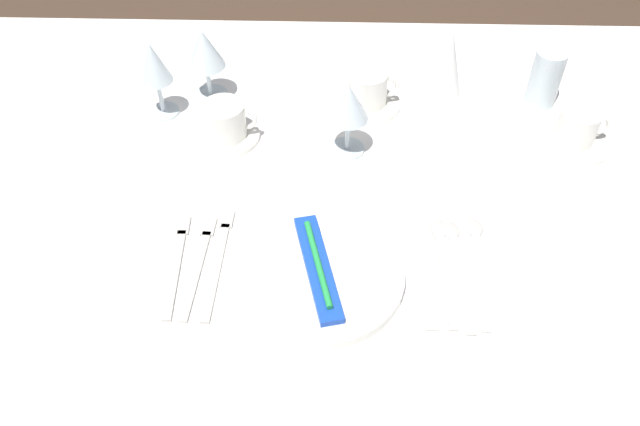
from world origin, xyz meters
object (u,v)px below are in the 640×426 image
(coffee_cup_left, at_px, (579,126))
(dinner_plate, at_px, (318,273))
(toothbrush_package, at_px, (318,267))
(spoon_tea, at_px, (478,258))
(fork_outer, at_px, (219,258))
(fork_inner, at_px, (199,262))
(spoon_soup, at_px, (442,258))
(coffee_cup_far, at_px, (368,88))
(dinner_knife, at_px, (425,274))
(fork_salad, at_px, (177,260))
(wine_glass_left, at_px, (154,66))
(spoon_dessert, at_px, (457,261))
(napkin_folded, at_px, (448,62))
(drink_tumbler, at_px, (544,81))
(coffee_cup_right, at_px, (225,120))
(wine_glass_centre, at_px, (204,52))
(wine_glass_right, at_px, (349,106))

(coffee_cup_left, bearing_deg, dinner_plate, -144.76)
(toothbrush_package, height_order, spoon_tea, toothbrush_package)
(fork_outer, bearing_deg, coffee_cup_left, 25.50)
(fork_inner, bearing_deg, spoon_soup, 2.81)
(coffee_cup_left, xyz_separation_m, coffee_cup_far, (-0.39, 0.11, 0.00))
(dinner_plate, xyz_separation_m, dinner_knife, (0.17, 0.01, -0.01))
(fork_salad, height_order, wine_glass_left, wine_glass_left)
(spoon_tea, bearing_deg, wine_glass_left, 147.64)
(toothbrush_package, bearing_deg, fork_outer, 168.40)
(fork_inner, relative_size, spoon_dessert, 0.93)
(toothbrush_package, distance_m, spoon_soup, 0.20)
(coffee_cup_far, bearing_deg, napkin_folded, 18.06)
(spoon_tea, xyz_separation_m, drink_tumbler, (0.18, 0.42, 0.05))
(wine_glass_left, bearing_deg, dinner_knife, -39.27)
(dinner_knife, height_order, wine_glass_left, wine_glass_left)
(coffee_cup_right, relative_size, wine_glass_left, 0.65)
(fork_salad, bearing_deg, coffee_cup_right, 82.25)
(spoon_soup, relative_size, spoon_tea, 0.98)
(wine_glass_centre, bearing_deg, wine_glass_left, -145.47)
(dinner_knife, bearing_deg, spoon_dessert, 28.38)
(spoon_soup, bearing_deg, fork_salad, -177.60)
(coffee_cup_left, height_order, wine_glass_right, wine_glass_right)
(spoon_soup, height_order, spoon_tea, same)
(coffee_cup_right, height_order, napkin_folded, napkin_folded)
(coffee_cup_right, bearing_deg, fork_outer, -85.45)
(dinner_plate, distance_m, napkin_folded, 0.56)
(wine_glass_centre, height_order, wine_glass_left, wine_glass_left)
(fork_outer, xyz_separation_m, wine_glass_left, (-0.16, 0.38, 0.11))
(fork_inner, distance_m, spoon_tea, 0.45)
(coffee_cup_right, bearing_deg, coffee_cup_left, 0.23)
(spoon_soup, bearing_deg, fork_outer, -178.37)
(wine_glass_centre, bearing_deg, coffee_cup_far, -4.41)
(fork_inner, bearing_deg, coffee_cup_right, 88.87)
(wine_glass_right, bearing_deg, fork_outer, -127.10)
(drink_tumbler, bearing_deg, fork_inner, -144.91)
(toothbrush_package, relative_size, dinner_knife, 0.96)
(dinner_plate, bearing_deg, wine_glass_centre, 116.71)
(fork_inner, xyz_separation_m, spoon_tea, (0.45, 0.02, -0.00))
(dinner_plate, relative_size, coffee_cup_left, 2.79)
(spoon_dessert, xyz_separation_m, coffee_cup_far, (-0.13, 0.41, 0.04))
(coffee_cup_left, distance_m, wine_glass_left, 0.81)
(wine_glass_centre, bearing_deg, fork_outer, -80.17)
(fork_salad, height_order, drink_tumbler, drink_tumbler)
(toothbrush_package, height_order, spoon_dessert, toothbrush_package)
(dinner_plate, relative_size, fork_salad, 1.28)
(spoon_soup, bearing_deg, coffee_cup_left, 46.57)
(spoon_tea, bearing_deg, coffee_cup_right, 146.51)
(dinner_knife, xyz_separation_m, coffee_cup_right, (-0.35, 0.33, 0.04))
(dinner_knife, distance_m, spoon_dessert, 0.06)
(coffee_cup_right, xyz_separation_m, wine_glass_left, (-0.14, 0.08, 0.07))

